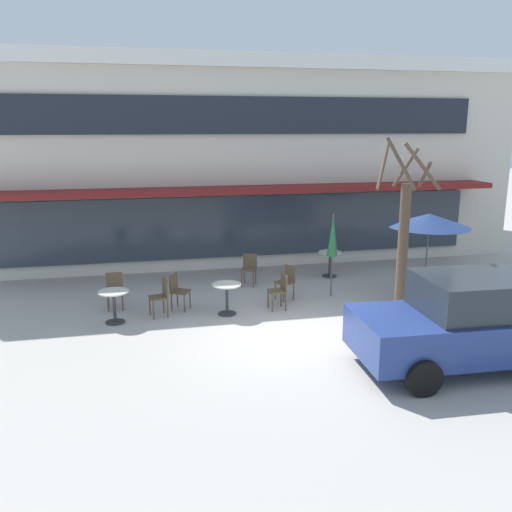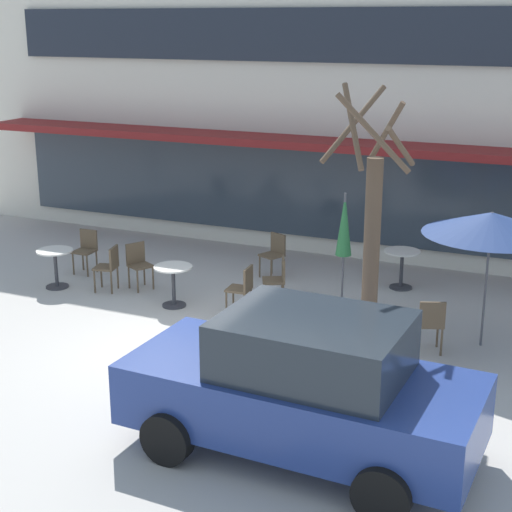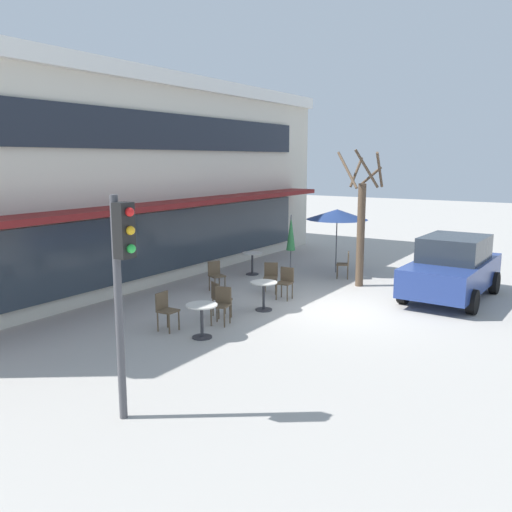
{
  "view_description": "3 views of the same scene",
  "coord_description": "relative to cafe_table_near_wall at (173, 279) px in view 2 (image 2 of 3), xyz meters",
  "views": [
    {
      "loc": [
        -3.1,
        -10.44,
        4.43
      ],
      "look_at": [
        -0.19,
        3.0,
        1.1
      ],
      "focal_mm": 38.0,
      "sensor_mm": 36.0,
      "label": 1
    },
    {
      "loc": [
        5.66,
        -9.94,
        5.01
      ],
      "look_at": [
        0.17,
        2.43,
        0.93
      ],
      "focal_mm": 55.0,
      "sensor_mm": 36.0,
      "label": 2
    },
    {
      "loc": [
        -12.79,
        -5.45,
        3.91
      ],
      "look_at": [
        -0.49,
        2.43,
        1.27
      ],
      "focal_mm": 38.0,
      "sensor_mm": 36.0,
      "label": 3
    }
  ],
  "objects": [
    {
      "name": "street_tree",
      "position": [
        3.93,
        -1.06,
        1.41
      ],
      "size": [
        1.41,
        1.42,
        4.18
      ],
      "color": "brown",
      "rests_on": "ground"
    },
    {
      "name": "cafe_chair_2",
      "position": [
        -1.54,
        0.23,
        0.01
      ],
      "size": [
        0.48,
        0.48,
        0.89
      ],
      "color": "brown",
      "rests_on": "ground"
    },
    {
      "name": "cafe_chair_0",
      "position": [
        4.71,
        -0.23,
        0.01
      ],
      "size": [
        0.52,
        0.52,
        0.89
      ],
      "color": "brown",
      "rests_on": "ground"
    },
    {
      "name": "cafe_chair_6",
      "position": [
        -1.12,
        0.61,
        0.01
      ],
      "size": [
        0.54,
        0.54,
        0.89
      ],
      "color": "brown",
      "rests_on": "ground"
    },
    {
      "name": "cafe_table_streetside",
      "position": [
        -2.61,
        -0.02,
        0.0
      ],
      "size": [
        0.7,
        0.7,
        0.76
      ],
      "color": "#333338",
      "rests_on": "ground"
    },
    {
      "name": "cafe_chair_4",
      "position": [
        -2.63,
        1.02,
        0.01
      ],
      "size": [
        0.41,
        0.41,
        0.89
      ],
      "color": "brown",
      "rests_on": "ground"
    },
    {
      "name": "ground_plane",
      "position": [
        1.17,
        -1.76,
        -0.52
      ],
      "size": [
        80.0,
        80.0,
        0.0
      ],
      "primitive_type": "plane",
      "color": "#ADA8A0"
    },
    {
      "name": "cafe_chair_5",
      "position": [
        1.34,
        0.11,
        0.01
      ],
      "size": [
        0.43,
        0.43,
        0.89
      ],
      "color": "brown",
      "rests_on": "ground"
    },
    {
      "name": "cafe_chair_3",
      "position": [
        1.02,
        2.32,
        0.01
      ],
      "size": [
        0.53,
        0.53,
        0.89
      ],
      "color": "brown",
      "rests_on": "ground"
    },
    {
      "name": "cafe_table_by_tree",
      "position": [
        3.55,
        2.66,
        0.0
      ],
      "size": [
        0.7,
        0.7,
        0.76
      ],
      "color": "#333338",
      "rests_on": "ground"
    },
    {
      "name": "building_facade",
      "position": [
        1.17,
        8.2,
        2.76
      ],
      "size": [
        18.72,
        9.1,
        6.55
      ],
      "color": "beige",
      "rests_on": "ground"
    },
    {
      "name": "patio_umbrella_green_folded",
      "position": [
        2.93,
        0.83,
        1.11
      ],
      "size": [
        0.28,
        0.28,
        2.2
      ],
      "color": "#4C4C51",
      "rests_on": "ground"
    },
    {
      "name": "cafe_table_near_wall",
      "position": [
        0.0,
        0.0,
        0.0
      ],
      "size": [
        0.7,
        0.7,
        0.76
      ],
      "color": "#333338",
      "rests_on": "ground"
    },
    {
      "name": "cafe_chair_1",
      "position": [
        1.71,
        0.82,
        0.01
      ],
      "size": [
        0.53,
        0.53,
        0.89
      ],
      "color": "brown",
      "rests_on": "ground"
    },
    {
      "name": "patio_umbrella_cream_folded",
      "position": [
        5.41,
        0.41,
        1.51
      ],
      "size": [
        2.1,
        2.1,
        2.2
      ],
      "color": "#4C4C51",
      "rests_on": "ground"
    },
    {
      "name": "parked_sedan",
      "position": [
        3.94,
        -3.81,
        0.36
      ],
      "size": [
        4.26,
        2.13,
        1.76
      ],
      "color": "navy",
      "rests_on": "ground"
    }
  ]
}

